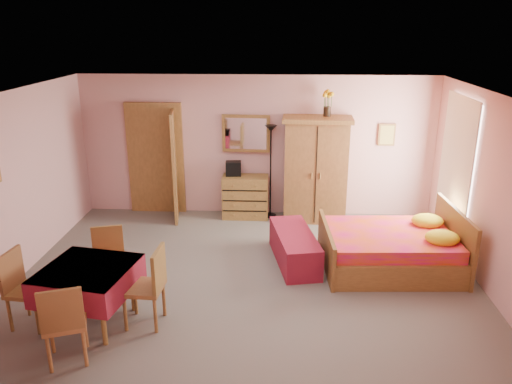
# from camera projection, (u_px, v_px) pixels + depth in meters

# --- Properties ---
(floor) EXTENTS (6.50, 6.50, 0.00)m
(floor) POSITION_uv_depth(u_px,v_px,m) (248.00, 273.00, 7.28)
(floor) COLOR slate
(floor) RESTS_ON ground
(ceiling) EXTENTS (6.50, 6.50, 0.00)m
(ceiling) POSITION_uv_depth(u_px,v_px,m) (247.00, 93.00, 6.44)
(ceiling) COLOR brown
(ceiling) RESTS_ON wall_back
(wall_back) EXTENTS (6.50, 0.10, 2.60)m
(wall_back) POSITION_uv_depth(u_px,v_px,m) (257.00, 146.00, 9.23)
(wall_back) COLOR #D59A9B
(wall_back) RESTS_ON floor
(wall_front) EXTENTS (6.50, 0.10, 2.60)m
(wall_front) POSITION_uv_depth(u_px,v_px,m) (228.00, 275.00, 4.50)
(wall_front) COLOR #D59A9B
(wall_front) RESTS_ON floor
(wall_left) EXTENTS (0.10, 5.00, 2.60)m
(wall_left) POSITION_uv_depth(u_px,v_px,m) (18.00, 185.00, 7.02)
(wall_left) COLOR #D59A9B
(wall_left) RESTS_ON floor
(wall_right) EXTENTS (0.10, 5.00, 2.60)m
(wall_right) POSITION_uv_depth(u_px,v_px,m) (489.00, 193.00, 6.70)
(wall_right) COLOR #D59A9B
(wall_right) RESTS_ON floor
(doorway) EXTENTS (1.06, 0.12, 2.15)m
(doorway) POSITION_uv_depth(u_px,v_px,m) (156.00, 160.00, 9.38)
(doorway) COLOR #9E6B35
(doorway) RESTS_ON floor
(window) EXTENTS (0.08, 1.40, 1.95)m
(window) POSITION_uv_depth(u_px,v_px,m) (458.00, 159.00, 7.79)
(window) COLOR white
(window) RESTS_ON wall_right
(picture_back) EXTENTS (0.30, 0.04, 0.40)m
(picture_back) POSITION_uv_depth(u_px,v_px,m) (387.00, 135.00, 9.00)
(picture_back) COLOR #D8BF59
(picture_back) RESTS_ON wall_back
(chest_of_drawers) EXTENTS (0.84, 0.43, 0.80)m
(chest_of_drawers) POSITION_uv_depth(u_px,v_px,m) (245.00, 197.00, 9.27)
(chest_of_drawers) COLOR olive
(chest_of_drawers) RESTS_ON floor
(wall_mirror) EXTENTS (0.88, 0.09, 0.69)m
(wall_mirror) POSITION_uv_depth(u_px,v_px,m) (246.00, 133.00, 9.10)
(wall_mirror) COLOR white
(wall_mirror) RESTS_ON wall_back
(stereo) EXTENTS (0.30, 0.23, 0.26)m
(stereo) POSITION_uv_depth(u_px,v_px,m) (233.00, 168.00, 9.16)
(stereo) COLOR black
(stereo) RESTS_ON chest_of_drawers
(floor_lamp) EXTENTS (0.29, 0.29, 1.73)m
(floor_lamp) POSITION_uv_depth(u_px,v_px,m) (271.00, 172.00, 9.15)
(floor_lamp) COLOR black
(floor_lamp) RESTS_ON floor
(wardrobe) EXTENTS (1.24, 0.68, 1.91)m
(wardrobe) POSITION_uv_depth(u_px,v_px,m) (316.00, 170.00, 8.97)
(wardrobe) COLOR #8E5D30
(wardrobe) RESTS_ON floor
(sunflower_vase) EXTENTS (0.19, 0.19, 0.46)m
(sunflower_vase) POSITION_uv_depth(u_px,v_px,m) (327.00, 103.00, 8.68)
(sunflower_vase) COLOR yellow
(sunflower_vase) RESTS_ON wardrobe
(bed) EXTENTS (2.04, 1.65, 0.91)m
(bed) POSITION_uv_depth(u_px,v_px,m) (390.00, 239.00, 7.33)
(bed) COLOR #D51466
(bed) RESTS_ON floor
(bench) EXTENTS (0.79, 1.50, 0.47)m
(bench) POSITION_uv_depth(u_px,v_px,m) (294.00, 247.00, 7.55)
(bench) COLOR maroon
(bench) RESTS_ON floor
(dining_table) EXTENTS (1.16, 1.16, 0.74)m
(dining_table) POSITION_uv_depth(u_px,v_px,m) (90.00, 296.00, 5.96)
(dining_table) COLOR maroon
(dining_table) RESTS_ON floor
(chair_south) EXTENTS (0.56, 0.56, 0.95)m
(chair_south) POSITION_uv_depth(u_px,v_px,m) (65.00, 321.00, 5.26)
(chair_south) COLOR #AB6B3A
(chair_south) RESTS_ON floor
(chair_north) EXTENTS (0.50, 0.50, 0.90)m
(chair_north) POSITION_uv_depth(u_px,v_px,m) (109.00, 263.00, 6.60)
(chair_north) COLOR olive
(chair_north) RESTS_ON floor
(chair_west) EXTENTS (0.47, 0.47, 0.95)m
(chair_west) POSITION_uv_depth(u_px,v_px,m) (29.00, 289.00, 5.89)
(chair_west) COLOR olive
(chair_west) RESTS_ON floor
(chair_east) EXTENTS (0.47, 0.47, 0.99)m
(chair_east) POSITION_uv_depth(u_px,v_px,m) (143.00, 287.00, 5.91)
(chair_east) COLOR brown
(chair_east) RESTS_ON floor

